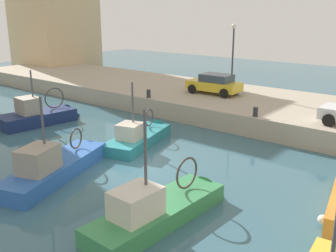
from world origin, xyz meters
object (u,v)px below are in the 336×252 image
fishing_boat_teal (141,140)px  fishing_boat_green (163,214)px  mooring_bollard_mid (255,112)px  quay_streetlamp (233,46)px  parked_car_yellow (215,84)px  fishing_boat_blue (59,171)px  mooring_bollard_north (149,94)px  fishing_boat_navy (42,121)px

fishing_boat_teal → fishing_boat_green: (-5.65, -6.18, 0.04)m
fishing_boat_green → mooring_bollard_mid: size_ratio=11.84×
mooring_bollard_mid → quay_streetlamp: (5.65, 4.80, 2.98)m
parked_car_yellow → mooring_bollard_mid: (-3.89, -5.16, -0.45)m
fishing_boat_blue → parked_car_yellow: fishing_boat_blue is taller
fishing_boat_teal → quay_streetlamp: (10.42, 0.41, 4.34)m
parked_car_yellow → mooring_bollard_north: parked_car_yellow is taller
fishing_boat_blue → mooring_bollard_north: (10.33, 3.81, 1.31)m
fishing_boat_teal → mooring_bollard_mid: 6.62m
fishing_boat_navy → fishing_boat_green: fishing_boat_green is taller
quay_streetlamp → mooring_bollard_north: bearing=150.5°
fishing_boat_blue → mooring_bollard_mid: fishing_boat_blue is taller
fishing_boat_navy → fishing_boat_blue: bearing=-120.0°
fishing_boat_green → mooring_bollard_north: fishing_boat_green is taller
fishing_boat_blue → quay_streetlamp: bearing=2.2°
fishing_boat_green → mooring_bollard_mid: fishing_boat_green is taller
fishing_boat_green → fishing_boat_navy: bearing=71.6°
fishing_boat_green → mooring_bollard_north: bearing=43.2°
fishing_boat_teal → fishing_boat_green: 8.38m
fishing_boat_green → quay_streetlamp: 17.90m
fishing_boat_teal → fishing_boat_blue: (-5.57, -0.19, 0.05)m
fishing_boat_green → fishing_boat_blue: fishing_boat_green is taller
fishing_boat_navy → fishing_boat_blue: size_ratio=0.81×
fishing_boat_green → fishing_boat_teal: bearing=47.5°
mooring_bollard_north → quay_streetlamp: quay_streetlamp is taller
fishing_boat_blue → fishing_boat_green: bearing=-90.8°
fishing_boat_green → parked_car_yellow: fishing_boat_green is taller
parked_car_yellow → quay_streetlamp: (1.76, -0.36, 2.53)m
fishing_boat_navy → quay_streetlamp: bearing=-31.8°
fishing_boat_green → quay_streetlamp: quay_streetlamp is taller
fishing_boat_teal → mooring_bollard_mid: bearing=-42.6°
fishing_boat_green → mooring_bollard_mid: bearing=9.8°
parked_car_yellow → fishing_boat_blue: bearing=-176.1°
fishing_boat_navy → mooring_bollard_mid: (5.86, -11.95, 1.33)m
fishing_boat_blue → mooring_bollard_mid: size_ratio=12.72×
fishing_boat_navy → mooring_bollard_mid: size_ratio=10.32×
fishing_boat_navy → fishing_boat_green: size_ratio=0.87×
fishing_boat_teal → mooring_bollard_north: size_ratio=10.91×
fishing_boat_teal → quay_streetlamp: size_ratio=1.24×
fishing_boat_blue → quay_streetlamp: 16.56m
fishing_boat_blue → quay_streetlamp: quay_streetlamp is taller
parked_car_yellow → quay_streetlamp: bearing=-11.5°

